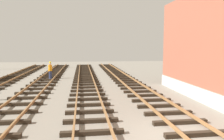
{
  "coord_description": "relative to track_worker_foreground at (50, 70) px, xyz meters",
  "views": [
    {
      "loc": [
        -3.45,
        -7.54,
        3.44
      ],
      "look_at": [
        -0.92,
        10.68,
        1.46
      ],
      "focal_mm": 34.97,
      "sensor_mm": 36.0,
      "label": 1
    }
  ],
  "objects": [
    {
      "name": "track_near_building",
      "position": [
        7.67,
        -16.34,
        -0.8
      ],
      "size": [
        2.5,
        66.11,
        0.32
      ],
      "color": "#2D2319",
      "rests_on": "ground"
    },
    {
      "name": "track_worker_foreground",
      "position": [
        0.0,
        0.0,
        0.0
      ],
      "size": [
        0.4,
        0.4,
        1.87
      ],
      "color": "#262D4C",
      "rests_on": "ground"
    },
    {
      "name": "ground_plane",
      "position": [
        6.82,
        -16.34,
        -0.93
      ],
      "size": [
        85.94,
        85.94,
        0.0
      ],
      "primitive_type": "plane",
      "color": "gray"
    },
    {
      "name": "track_centre",
      "position": [
        3.74,
        -16.34,
        -0.8
      ],
      "size": [
        2.5,
        66.11,
        0.32
      ],
      "color": "#2D2319",
      "rests_on": "ground"
    }
  ]
}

